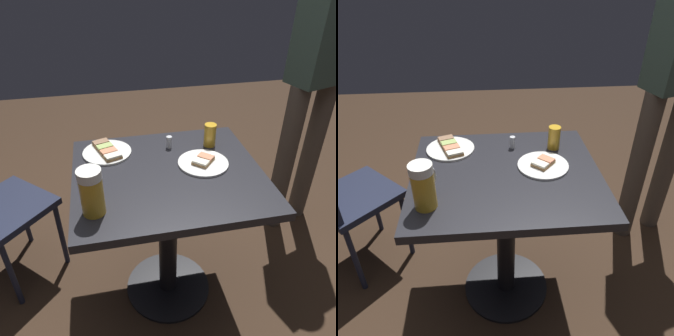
# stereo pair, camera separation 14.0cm
# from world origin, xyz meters

# --- Properties ---
(ground_plane) EXTENTS (6.00, 6.00, 0.00)m
(ground_plane) POSITION_xyz_m (0.00, 0.00, 0.00)
(ground_plane) COLOR #382619
(cafe_table) EXTENTS (0.70, 0.79, 0.75)m
(cafe_table) POSITION_xyz_m (0.00, 0.00, 0.59)
(cafe_table) COLOR black
(cafe_table) RESTS_ON ground_plane
(plate_near) EXTENTS (0.22, 0.22, 0.03)m
(plate_near) POSITION_xyz_m (0.21, 0.24, 0.76)
(plate_near) COLOR white
(plate_near) RESTS_ON cafe_table
(plate_far) EXTENTS (0.22, 0.22, 0.03)m
(plate_far) POSITION_xyz_m (0.03, -0.16, 0.76)
(plate_far) COLOR white
(plate_far) RESTS_ON cafe_table
(beer_mug) EXTENTS (0.14, 0.08, 0.18)m
(beer_mug) POSITION_xyz_m (-0.19, 0.31, 0.84)
(beer_mug) COLOR gold
(beer_mug) RESTS_ON cafe_table
(beer_glass_small) EXTENTS (0.06, 0.06, 0.11)m
(beer_glass_small) POSITION_xyz_m (0.18, -0.24, 0.81)
(beer_glass_small) COLOR gold
(beer_glass_small) RESTS_ON cafe_table
(salt_shaker) EXTENTS (0.03, 0.03, 0.06)m
(salt_shaker) POSITION_xyz_m (0.20, -0.05, 0.78)
(salt_shaker) COLOR silver
(salt_shaker) RESTS_ON cafe_table
(patron_standing) EXTENTS (0.27, 0.36, 1.66)m
(patron_standing) POSITION_xyz_m (0.40, -0.89, 0.97)
(patron_standing) COLOR #51473D
(patron_standing) RESTS_ON ground_plane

